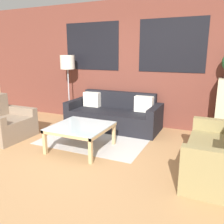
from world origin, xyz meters
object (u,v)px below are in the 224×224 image
at_px(settee_vintage, 221,155).
at_px(floor_lamp, 68,65).
at_px(couch_dark, 114,115).
at_px(armchair_corner, 5,124).
at_px(coffee_table, 81,129).

relative_size(settee_vintage, floor_lamp, 0.93).
relative_size(couch_dark, armchair_corner, 2.25).
height_order(couch_dark, armchair_corner, armchair_corner).
xyz_separation_m(couch_dark, armchair_corner, (-1.69, -1.52, -0.00)).
distance_m(coffee_table, floor_lamp, 2.17).
bearing_deg(coffee_table, settee_vintage, -0.56).
bearing_deg(armchair_corner, floor_lamp, 75.36).
relative_size(couch_dark, settee_vintage, 1.40).
bearing_deg(coffee_table, floor_lamp, 130.05).
bearing_deg(floor_lamp, couch_dark, -4.45).
height_order(couch_dark, floor_lamp, floor_lamp).
xyz_separation_m(couch_dark, coffee_table, (-0.02, -1.38, 0.09)).
relative_size(settee_vintage, armchair_corner, 1.62).
bearing_deg(settee_vintage, floor_lamp, 156.69).
bearing_deg(couch_dark, armchair_corner, -137.95).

